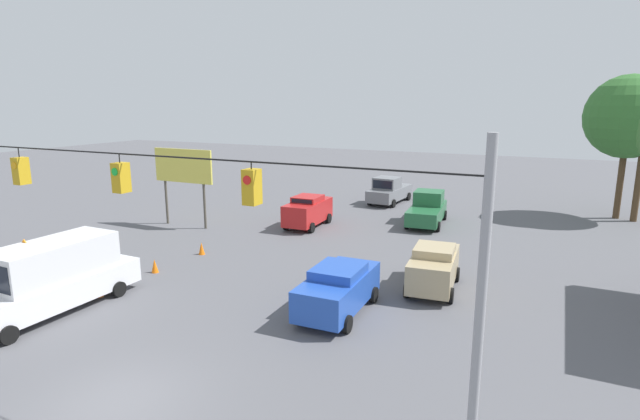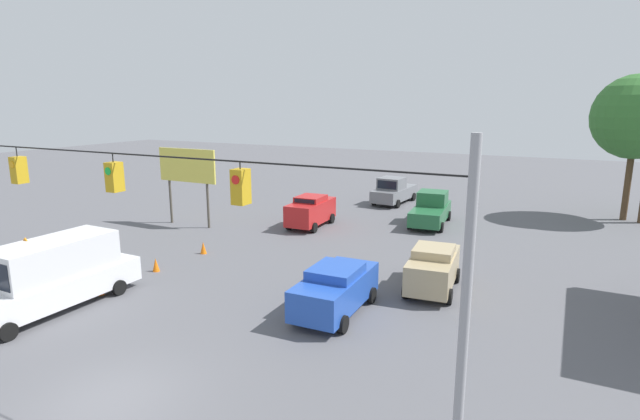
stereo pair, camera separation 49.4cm
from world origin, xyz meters
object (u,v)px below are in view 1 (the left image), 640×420
object	(u,v)px
pickup_truck_green_oncoming_deep	(427,209)
box_truck_white_parked_shoulder	(51,278)
roadside_billboard	(183,170)
traffic_cone_nearest	(99,289)
traffic_cone_third	(202,248)
pickup_truck_grey_withflow_deep	(389,191)
sedan_blue_crossing_near	(338,288)
sedan_tan_oncoming_far	(434,267)
tree_horizon_right	(629,117)
work_zone_sign	(27,261)
traffic_cone_second	(155,266)
overhead_signal_span	(126,234)
sedan_red_withflow_far	(308,211)
pedestrian	(97,263)

from	to	relation	value
pickup_truck_green_oncoming_deep	box_truck_white_parked_shoulder	size ratio (longest dim) A/B	0.76
roadside_billboard	box_truck_white_parked_shoulder	bearing A→B (deg)	109.07
box_truck_white_parked_shoulder	traffic_cone_nearest	world-z (taller)	box_truck_white_parked_shoulder
traffic_cone_third	pickup_truck_grey_withflow_deep	bearing A→B (deg)	-104.90
box_truck_white_parked_shoulder	sedan_blue_crossing_near	size ratio (longest dim) A/B	1.55
sedan_tan_oncoming_far	tree_horizon_right	world-z (taller)	tree_horizon_right
traffic_cone_third	tree_horizon_right	size ratio (longest dim) A/B	0.07
pickup_truck_green_oncoming_deep	tree_horizon_right	world-z (taller)	tree_horizon_right
traffic_cone_third	work_zone_sign	xyz separation A→B (m)	(1.29, 8.60, 1.66)
traffic_cone_second	traffic_cone_third	xyz separation A→B (m)	(-0.16, -3.25, 0.00)
overhead_signal_span	roadside_billboard	size ratio (longest dim) A/B	3.66
sedan_red_withflow_far	tree_horizon_right	distance (m)	22.20
sedan_tan_oncoming_far	tree_horizon_right	xyz separation A→B (m)	(-8.30, -18.78, 5.92)
traffic_cone_third	roadside_billboard	distance (m)	7.43
roadside_billboard	tree_horizon_right	xyz separation A→B (m)	(-25.36, -14.63, 3.27)
sedan_tan_oncoming_far	pickup_truck_green_oncoming_deep	bearing A→B (deg)	-74.85
work_zone_sign	pickup_truck_green_oncoming_deep	bearing A→B (deg)	-116.76
traffic_cone_second	pickup_truck_grey_withflow_deep	bearing A→B (deg)	-103.05
pickup_truck_grey_withflow_deep	tree_horizon_right	bearing A→B (deg)	-173.82
traffic_cone_nearest	roadside_billboard	size ratio (longest dim) A/B	0.13
roadside_billboard	pickup_truck_grey_withflow_deep	bearing A→B (deg)	-126.40
tree_horizon_right	pickup_truck_grey_withflow_deep	bearing A→B (deg)	6.18
sedan_blue_crossing_near	sedan_red_withflow_far	bearing A→B (deg)	-57.98
sedan_blue_crossing_near	traffic_cone_nearest	size ratio (longest dim) A/B	7.06
tree_horizon_right	traffic_cone_second	bearing A→B (deg)	47.34
sedan_red_withflow_far	work_zone_sign	world-z (taller)	work_zone_sign
box_truck_white_parked_shoulder	pedestrian	size ratio (longest dim) A/B	4.27
sedan_tan_oncoming_far	roadside_billboard	distance (m)	17.76
box_truck_white_parked_shoulder	tree_horizon_right	xyz separation A→B (m)	(-20.94, -27.43, 5.56)
traffic_cone_nearest	traffic_cone_third	distance (m)	6.51
overhead_signal_span	tree_horizon_right	distance (m)	33.17
work_zone_sign	traffic_cone_third	bearing A→B (deg)	-98.54
overhead_signal_span	work_zone_sign	world-z (taller)	overhead_signal_span
pickup_truck_grey_withflow_deep	work_zone_sign	xyz separation A→B (m)	(5.93, 26.03, 1.01)
overhead_signal_span	pickup_truck_grey_withflow_deep	world-z (taller)	overhead_signal_span
box_truck_white_parked_shoulder	work_zone_sign	bearing A→B (deg)	20.90
tree_horizon_right	sedan_red_withflow_far	bearing A→B (deg)	31.94
pickup_truck_green_oncoming_deep	tree_horizon_right	size ratio (longest dim) A/B	0.56
traffic_cone_nearest	overhead_signal_span	bearing A→B (deg)	146.61
pickup_truck_green_oncoming_deep	roadside_billboard	xyz separation A→B (m)	(13.94, 7.40, 2.67)
box_truck_white_parked_shoulder	pedestrian	xyz separation A→B (m)	(1.24, -3.12, -0.51)
traffic_cone_nearest	roadside_billboard	world-z (taller)	roadside_billboard
sedan_tan_oncoming_far	pedestrian	size ratio (longest dim) A/B	2.54
sedan_tan_oncoming_far	roadside_billboard	world-z (taller)	roadside_billboard
overhead_signal_span	pickup_truck_green_oncoming_deep	distance (m)	23.16
pickup_truck_green_oncoming_deep	tree_horizon_right	xyz separation A→B (m)	(-11.43, -7.23, 5.93)
overhead_signal_span	traffic_cone_nearest	bearing A→B (deg)	-33.39
sedan_tan_oncoming_far	tree_horizon_right	distance (m)	21.37
traffic_cone_nearest	pedestrian	size ratio (longest dim) A/B	0.39
traffic_cone_second	pickup_truck_green_oncoming_deep	bearing A→B (deg)	-121.28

